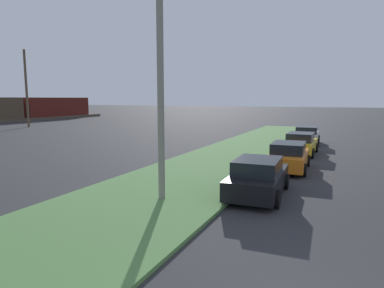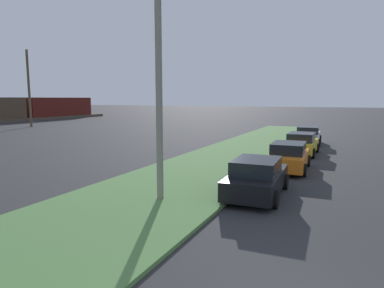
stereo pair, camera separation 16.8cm
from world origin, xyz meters
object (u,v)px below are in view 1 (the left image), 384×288
parked_car_black (258,177)px  distant_utility_pole (26,89)px  parked_car_yellow (301,144)px  streetlight (170,80)px  parked_car_silver (307,135)px  parked_car_orange (288,156)px

parked_car_black → distant_utility_pole: distant_utility_pole is taller
parked_car_yellow → parked_car_black: bearing=179.1°
parked_car_yellow → distant_utility_pole: 36.50m
streetlight → distant_utility_pole: size_ratio=0.75×
parked_car_black → parked_car_silver: 16.40m
parked_car_orange → streetlight: bearing=156.1°
parked_car_orange → parked_car_yellow: 5.51m
distant_utility_pole → parked_car_black: bearing=-118.1°
parked_car_black → parked_car_orange: size_ratio=1.00×
parked_car_yellow → parked_car_orange: bearing=-179.0°
streetlight → distant_utility_pole: distant_utility_pole is taller
parked_car_silver → parked_car_orange: bearing=178.3°
parked_car_orange → streetlight: streetlight is taller
parked_car_yellow → parked_car_silver: (5.53, 0.18, 0.00)m
parked_car_black → distant_utility_pole: bearing=59.3°
parked_car_yellow → streetlight: streetlight is taller
streetlight → distant_utility_pole: bearing=57.1°
streetlight → parked_car_yellow: bearing=-12.8°
streetlight → distant_utility_pole: (20.96, 32.42, 0.61)m
parked_car_yellow → distant_utility_pole: distant_utility_pole is taller
parked_car_black → parked_car_orange: same height
parked_car_silver → streetlight: bearing=168.6°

